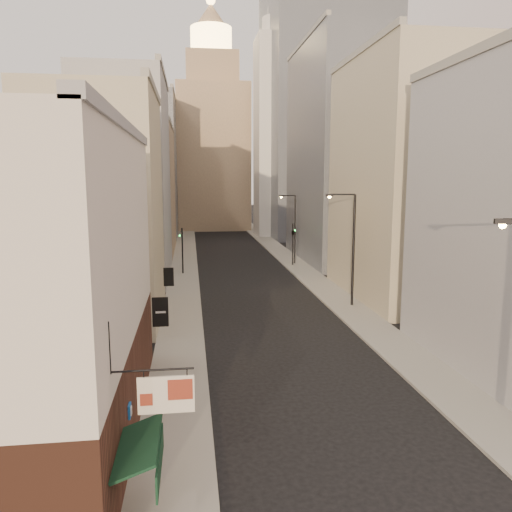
{
  "coord_description": "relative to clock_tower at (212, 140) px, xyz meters",
  "views": [
    {
      "loc": [
        -5.72,
        -10.54,
        10.22
      ],
      "look_at": [
        -1.78,
        19.29,
        5.49
      ],
      "focal_mm": 35.0,
      "sensor_mm": 36.0,
      "label": 1
    }
  ],
  "objects": [
    {
      "name": "sidewalk_left",
      "position": [
        -5.5,
        -37.0,
        -17.56
      ],
      "size": [
        3.0,
        140.0,
        0.15
      ],
      "primitive_type": "cube",
      "color": "#9A978B",
      "rests_on": "ground"
    },
    {
      "name": "sidewalk_right",
      "position": [
        7.5,
        -37.0,
        -17.56
      ],
      "size": [
        3.0,
        140.0,
        0.15
      ],
      "primitive_type": "cube",
      "color": "#9A978B",
      "rests_on": "ground"
    },
    {
      "name": "near_building_left",
      "position": [
        -9.99,
        -83.0,
        -11.61
      ],
      "size": [
        8.3,
        23.04,
        12.3
      ],
      "color": "#563024",
      "rests_on": "ground"
    },
    {
      "name": "left_bldg_beige",
      "position": [
        -11.0,
        -66.0,
        -9.63
      ],
      "size": [
        8.0,
        12.0,
        16.0
      ],
      "primitive_type": "cube",
      "color": "tan",
      "rests_on": "ground"
    },
    {
      "name": "left_bldg_grey",
      "position": [
        -11.0,
        -50.0,
        -7.63
      ],
      "size": [
        8.0,
        16.0,
        20.0
      ],
      "primitive_type": "cube",
      "color": "#9C9CA1",
      "rests_on": "ground"
    },
    {
      "name": "left_bldg_tan",
      "position": [
        -11.0,
        -32.0,
        -9.13
      ],
      "size": [
        8.0,
        18.0,
        17.0
      ],
      "primitive_type": "cube",
      "color": "#987F64",
      "rests_on": "ground"
    },
    {
      "name": "left_bldg_wingrid",
      "position": [
        -11.0,
        -12.0,
        -5.63
      ],
      "size": [
        8.0,
        20.0,
        24.0
      ],
      "primitive_type": "cube",
      "color": "gray",
      "rests_on": "ground"
    },
    {
      "name": "right_bldg_beige",
      "position": [
        13.0,
        -62.0,
        -7.63
      ],
      "size": [
        8.0,
        16.0,
        20.0
      ],
      "primitive_type": "cube",
      "color": "tan",
      "rests_on": "ground"
    },
    {
      "name": "right_bldg_wingrid",
      "position": [
        13.0,
        -42.0,
        -4.63
      ],
      "size": [
        8.0,
        20.0,
        26.0
      ],
      "primitive_type": "cube",
      "color": "gray",
      "rests_on": "ground"
    },
    {
      "name": "highrise",
      "position": [
        19.0,
        -14.0,
        8.02
      ],
      "size": [
        21.0,
        23.0,
        51.2
      ],
      "color": "gray",
      "rests_on": "ground"
    },
    {
      "name": "clock_tower",
      "position": [
        0.0,
        0.0,
        0.0
      ],
      "size": [
        14.0,
        14.0,
        44.9
      ],
      "color": "#987F64",
      "rests_on": "ground"
    },
    {
      "name": "white_tower",
      "position": [
        11.0,
        -14.0,
        0.97
      ],
      "size": [
        8.0,
        8.0,
        41.5
      ],
      "color": "silver",
      "rests_on": "ground"
    },
    {
      "name": "streetlamp_mid",
      "position": [
        7.75,
        -64.98,
        -12.49
      ],
      "size": [
        2.36,
        0.51,
        9.0
      ],
      "rotation": [
        0.0,
        0.0,
        -0.13
      ],
      "color": "black",
      "rests_on": "ground"
    },
    {
      "name": "streetlamp_far",
      "position": [
        7.3,
        -45.15,
        -12.93
      ],
      "size": [
        2.13,
        0.67,
        8.23
      ],
      "rotation": [
        0.0,
        0.0,
        0.23
      ],
      "color": "black",
      "rests_on": "ground"
    },
    {
      "name": "traffic_light_left",
      "position": [
        -5.62,
        -49.7,
        -13.99
      ],
      "size": [
        0.57,
        0.47,
        5.0
      ],
      "rotation": [
        0.0,
        0.0,
        3.07
      ],
      "color": "black",
      "rests_on": "ground"
    },
    {
      "name": "traffic_light_right",
      "position": [
        7.03,
        -46.19,
        -13.92
      ],
      "size": [
        0.65,
        0.63,
        5.0
      ],
      "rotation": [
        0.0,
        0.0,
        2.86
      ],
      "color": "black",
      "rests_on": "ground"
    }
  ]
}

